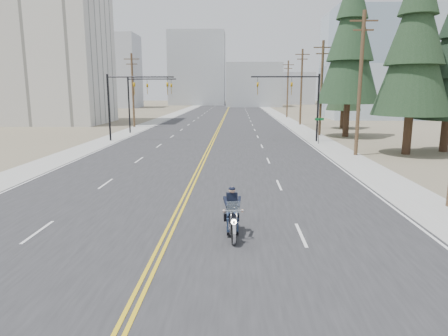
% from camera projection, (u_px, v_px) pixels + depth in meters
% --- Properties ---
extents(ground_plane, '(400.00, 400.00, 0.00)m').
position_uv_depth(ground_plane, '(144.00, 285.00, 11.15)').
color(ground_plane, '#776D56').
rests_on(ground_plane, ground).
extents(road, '(20.00, 200.00, 0.01)m').
position_uv_depth(road, '(224.00, 117.00, 79.81)').
color(road, '#303033').
rests_on(road, ground).
extents(sidewalk_left, '(3.00, 200.00, 0.01)m').
position_uv_depth(sidewalk_left, '(167.00, 117.00, 80.18)').
color(sidewalk_left, '#A5A5A0').
rests_on(sidewalk_left, ground).
extents(sidewalk_right, '(3.00, 200.00, 0.01)m').
position_uv_depth(sidewalk_right, '(282.00, 117.00, 79.45)').
color(sidewalk_right, '#A5A5A0').
rests_on(sidewalk_right, ground).
extents(traffic_mast_left, '(7.10, 0.26, 7.00)m').
position_uv_depth(traffic_mast_left, '(127.00, 94.00, 41.88)').
color(traffic_mast_left, black).
rests_on(traffic_mast_left, ground).
extents(traffic_mast_right, '(7.10, 0.26, 7.00)m').
position_uv_depth(traffic_mast_right, '(299.00, 94.00, 41.31)').
color(traffic_mast_right, black).
rests_on(traffic_mast_right, ground).
extents(traffic_mast_far, '(6.10, 0.26, 7.00)m').
position_uv_depth(traffic_mast_far, '(142.00, 94.00, 49.75)').
color(traffic_mast_far, black).
rests_on(traffic_mast_far, ground).
extents(street_sign, '(0.90, 0.06, 2.62)m').
position_uv_depth(street_sign, '(319.00, 126.00, 39.89)').
color(street_sign, black).
rests_on(street_sign, ground).
extents(utility_pole_b, '(2.20, 0.30, 11.50)m').
position_uv_depth(utility_pole_b, '(360.00, 82.00, 32.17)').
color(utility_pole_b, brown).
rests_on(utility_pole_b, ground).
extents(utility_pole_c, '(2.20, 0.30, 11.00)m').
position_uv_depth(utility_pole_c, '(321.00, 87.00, 46.93)').
color(utility_pole_c, brown).
rests_on(utility_pole_c, ground).
extents(utility_pole_d, '(2.20, 0.30, 11.50)m').
position_uv_depth(utility_pole_d, '(301.00, 86.00, 61.59)').
color(utility_pole_d, brown).
rests_on(utility_pole_d, ground).
extents(utility_pole_e, '(2.20, 0.30, 11.00)m').
position_uv_depth(utility_pole_e, '(288.00, 88.00, 78.32)').
color(utility_pole_e, brown).
rests_on(utility_pole_e, ground).
extents(utility_pole_left, '(2.20, 0.30, 10.50)m').
position_uv_depth(utility_pole_left, '(133.00, 89.00, 57.58)').
color(utility_pole_left, brown).
rests_on(utility_pole_left, ground).
extents(apartment_block, '(18.00, 14.00, 30.00)m').
position_uv_depth(apartment_block, '(44.00, 28.00, 63.11)').
color(apartment_block, silver).
rests_on(apartment_block, ground).
extents(glass_building, '(24.00, 16.00, 20.00)m').
position_uv_depth(glass_building, '(390.00, 66.00, 76.88)').
color(glass_building, '#9EB5CC').
rests_on(glass_building, ground).
extents(haze_bldg_a, '(14.00, 12.00, 22.00)m').
position_uv_depth(haze_bldg_a, '(115.00, 72.00, 122.95)').
color(haze_bldg_a, '#B7BCC6').
rests_on(haze_bldg_a, ground).
extents(haze_bldg_b, '(18.00, 14.00, 14.00)m').
position_uv_depth(haze_bldg_b, '(253.00, 85.00, 132.17)').
color(haze_bldg_b, '#ADB2B7').
rests_on(haze_bldg_b, ground).
extents(haze_bldg_c, '(16.00, 12.00, 18.00)m').
position_uv_depth(haze_bldg_c, '(366.00, 77.00, 116.06)').
color(haze_bldg_c, '#B7BCC6').
rests_on(haze_bldg_c, ground).
extents(haze_bldg_d, '(20.00, 15.00, 26.00)m').
position_uv_depth(haze_bldg_d, '(198.00, 69.00, 146.37)').
color(haze_bldg_d, '#ADB2B7').
rests_on(haze_bldg_d, ground).
extents(haze_bldg_e, '(14.00, 14.00, 12.00)m').
position_uv_depth(haze_bldg_e, '(294.00, 88.00, 156.35)').
color(haze_bldg_e, '#B7BCC6').
rests_on(haze_bldg_e, ground).
extents(haze_bldg_f, '(12.00, 12.00, 16.00)m').
position_uv_depth(haze_bldg_f, '(86.00, 82.00, 138.72)').
color(haze_bldg_f, '#ADB2B7').
rests_on(haze_bldg_f, ground).
extents(motorcyclist, '(1.15, 2.37, 1.80)m').
position_uv_depth(motorcyclist, '(232.00, 213.00, 14.72)').
color(motorcyclist, black).
rests_on(motorcyclist, ground).
extents(conifer_near, '(6.23, 6.23, 16.50)m').
position_uv_depth(conifer_near, '(416.00, 38.00, 32.06)').
color(conifer_near, '#382619').
rests_on(conifer_near, ground).
extents(conifer_tall, '(6.93, 6.93, 19.26)m').
position_uv_depth(conifer_tall, '(351.00, 38.00, 44.56)').
color(conifer_tall, '#382619').
rests_on(conifer_tall, ground).
extents(conifer_far, '(4.80, 4.80, 12.86)m').
position_uv_depth(conifer_far, '(345.00, 75.00, 55.27)').
color(conifer_far, '#382619').
rests_on(conifer_far, ground).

